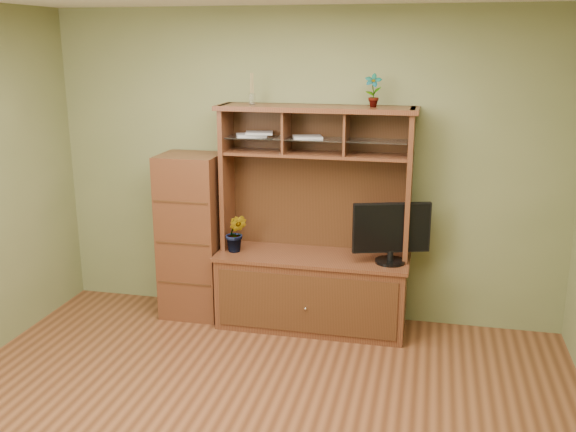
% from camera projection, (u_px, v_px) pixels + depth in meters
% --- Properties ---
extents(room, '(4.54, 4.04, 2.74)m').
position_uv_depth(room, '(236.00, 230.00, 3.71)').
color(room, '#522B17').
rests_on(room, ground).
extents(media_hutch, '(1.66, 0.61, 1.90)m').
position_uv_depth(media_hutch, '(313.00, 268.00, 5.52)').
color(media_hutch, '#4A2315').
rests_on(media_hutch, room).
extents(monitor, '(0.62, 0.25, 0.51)m').
position_uv_depth(monitor, '(391.00, 232.00, 5.20)').
color(monitor, black).
rests_on(monitor, media_hutch).
extents(orchid_plant, '(0.19, 0.15, 0.33)m').
position_uv_depth(orchid_plant, '(236.00, 233.00, 5.51)').
color(orchid_plant, '#26511C').
rests_on(orchid_plant, media_hutch).
extents(top_plant, '(0.14, 0.10, 0.27)m').
position_uv_depth(top_plant, '(373.00, 90.00, 5.10)').
color(top_plant, '#2A5F21').
rests_on(top_plant, media_hutch).
extents(reed_diffuser, '(0.05, 0.05, 0.26)m').
position_uv_depth(reed_diffuser, '(252.00, 92.00, 5.33)').
color(reed_diffuser, silver).
rests_on(reed_diffuser, media_hutch).
extents(magazines, '(0.77, 0.26, 0.04)m').
position_uv_depth(magazines, '(272.00, 135.00, 5.38)').
color(magazines, silver).
rests_on(magazines, media_hutch).
extents(side_cabinet, '(0.52, 0.48, 1.47)m').
position_uv_depth(side_cabinet, '(192.00, 236.00, 5.72)').
color(side_cabinet, '#4A2315').
rests_on(side_cabinet, room).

